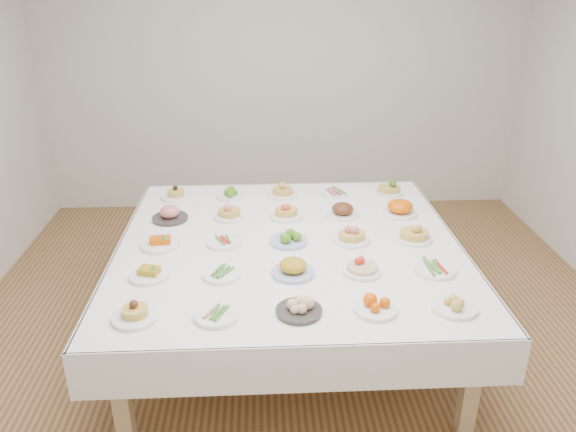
{
  "coord_description": "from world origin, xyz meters",
  "views": [
    {
      "loc": [
        -0.26,
        -3.38,
        2.42
      ],
      "look_at": [
        -0.08,
        0.14,
        0.88
      ],
      "focal_mm": 35.0,
      "sensor_mm": 36.0,
      "label": 1
    }
  ],
  "objects_px": {
    "dish_12": "(289,236)",
    "dish_24": "(389,186)",
    "display_table": "(289,251)",
    "dish_0": "(135,310)"
  },
  "relations": [
    {
      "from": "dish_12",
      "to": "dish_24",
      "type": "relative_size",
      "value": 0.99
    },
    {
      "from": "dish_12",
      "to": "display_table",
      "type": "bearing_deg",
      "value": 31.57
    },
    {
      "from": "display_table",
      "to": "dish_24",
      "type": "bearing_deg",
      "value": 44.95
    },
    {
      "from": "display_table",
      "to": "dish_0",
      "type": "height_order",
      "value": "dish_0"
    },
    {
      "from": "display_table",
      "to": "dish_24",
      "type": "xyz_separation_m",
      "value": [
        0.86,
        0.86,
        0.13
      ]
    },
    {
      "from": "dish_12",
      "to": "dish_0",
      "type": "bearing_deg",
      "value": -134.81
    },
    {
      "from": "dish_0",
      "to": "dish_12",
      "type": "distance_m",
      "value": 1.2
    },
    {
      "from": "display_table",
      "to": "dish_24",
      "type": "relative_size",
      "value": 9.22
    },
    {
      "from": "display_table",
      "to": "dish_12",
      "type": "height_order",
      "value": "dish_12"
    },
    {
      "from": "display_table",
      "to": "dish_12",
      "type": "xyz_separation_m",
      "value": [
        -0.0,
        -0.0,
        0.11
      ]
    }
  ]
}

